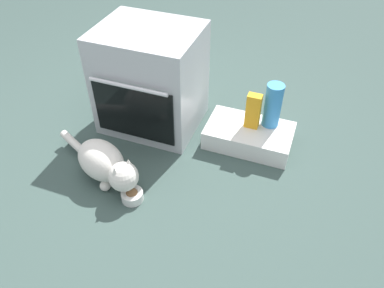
{
  "coord_description": "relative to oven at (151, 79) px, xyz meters",
  "views": [
    {
      "loc": [
        0.92,
        -1.44,
        1.7
      ],
      "look_at": [
        0.35,
        0.08,
        0.25
      ],
      "focal_mm": 35.59,
      "sensor_mm": 36.0,
      "label": 1
    }
  ],
  "objects": [
    {
      "name": "ground",
      "position": [
        0.09,
        -0.48,
        -0.35
      ],
      "size": [
        8.0,
        8.0,
        0.0
      ],
      "primitive_type": "plane",
      "color": "#384C47"
    },
    {
      "name": "pantry_cabinet",
      "position": [
        0.69,
        0.0,
        -0.28
      ],
      "size": [
        0.56,
        0.33,
        0.13
      ],
      "primitive_type": "cube",
      "color": "white",
      "rests_on": "ground"
    },
    {
      "name": "juice_carton",
      "position": [
        0.7,
        0.02,
        -0.09
      ],
      "size": [
        0.09,
        0.06,
        0.24
      ],
      "primitive_type": "cube",
      "color": "orange",
      "rests_on": "pantry_cabinet"
    },
    {
      "name": "water_bottle",
      "position": [
        0.8,
        0.09,
        -0.06
      ],
      "size": [
        0.11,
        0.11,
        0.3
      ],
      "primitive_type": "cylinder",
      "color": "#388CD1",
      "rests_on": "pantry_cabinet"
    },
    {
      "name": "cat",
      "position": [
        -0.02,
        -0.62,
        -0.22
      ],
      "size": [
        0.69,
        0.37,
        0.25
      ],
      "rotation": [
        0.0,
        0.0,
        -0.41
      ],
      "color": "silver",
      "rests_on": "ground"
    },
    {
      "name": "oven",
      "position": [
        0.0,
        0.0,
        0.0
      ],
      "size": [
        0.64,
        0.57,
        0.7
      ],
      "color": "#B7BABF",
      "rests_on": "ground"
    },
    {
      "name": "food_bowl",
      "position": [
        0.19,
        -0.71,
        -0.31
      ],
      "size": [
        0.13,
        0.13,
        0.08
      ],
      "color": "white",
      "rests_on": "ground"
    }
  ]
}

